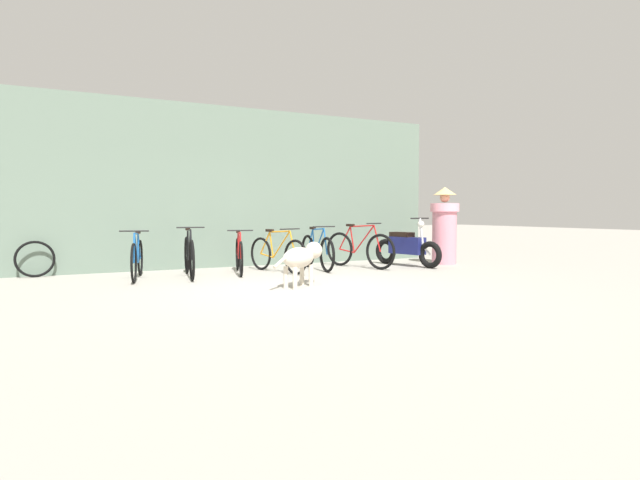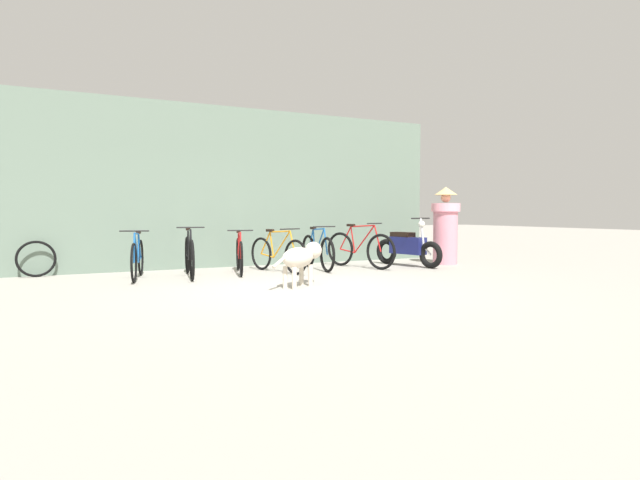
% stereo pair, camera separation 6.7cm
% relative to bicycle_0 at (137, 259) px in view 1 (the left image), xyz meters
% --- Properties ---
extents(ground_plane, '(60.00, 60.00, 0.00)m').
position_rel_bicycle_0_xyz_m(ground_plane, '(2.16, -2.24, -0.35)').
color(ground_plane, '#9E998E').
extents(shop_wall_back, '(9.30, 0.20, 3.33)m').
position_rel_bicycle_0_xyz_m(shop_wall_back, '(2.16, 1.29, 1.31)').
color(shop_wall_back, slate).
rests_on(shop_wall_back, ground).
extents(bicycle_0, '(0.49, 1.63, 0.85)m').
position_rel_bicycle_0_xyz_m(bicycle_0, '(0.00, 0.00, 0.00)').
color(bicycle_0, black).
rests_on(bicycle_0, ground).
extents(bicycle_1, '(0.46, 1.77, 0.90)m').
position_rel_bicycle_0_xyz_m(bicycle_1, '(0.86, -0.09, 0.02)').
color(bicycle_1, black).
rests_on(bicycle_1, ground).
extents(bicycle_2, '(0.52, 1.63, 0.83)m').
position_rel_bicycle_0_xyz_m(bicycle_2, '(1.81, 0.05, -0.01)').
color(bicycle_2, black).
rests_on(bicycle_2, ground).
extents(bicycle_3, '(0.60, 1.66, 0.85)m').
position_rel_bicycle_0_xyz_m(bicycle_3, '(2.51, -0.13, -0.01)').
color(bicycle_3, black).
rests_on(bicycle_3, ground).
extents(bicycle_4, '(0.46, 1.69, 0.88)m').
position_rel_bicycle_0_xyz_m(bicycle_4, '(3.38, -0.05, 0.00)').
color(bicycle_4, black).
rests_on(bicycle_4, ground).
extents(bicycle_5, '(0.68, 1.72, 0.93)m').
position_rel_bicycle_0_xyz_m(bicycle_5, '(4.32, -0.12, 0.03)').
color(bicycle_5, black).
rests_on(bicycle_5, ground).
extents(motorcycle, '(0.65, 1.73, 1.03)m').
position_rel_bicycle_0_xyz_m(motorcycle, '(5.40, -0.29, 0.05)').
color(motorcycle, black).
rests_on(motorcycle, ground).
extents(stray_dog, '(1.07, 0.70, 0.67)m').
position_rel_bicycle_0_xyz_m(stray_dog, '(2.19, -2.01, 0.10)').
color(stray_dog, beige).
rests_on(stray_dog, ground).
extents(person_in_robes, '(0.65, 0.65, 1.70)m').
position_rel_bicycle_0_xyz_m(person_in_robes, '(6.41, -0.28, 0.50)').
color(person_in_robes, pink).
rests_on(person_in_robes, ground).
extents(spare_tire_left, '(0.65, 0.11, 0.65)m').
position_rel_bicycle_0_xyz_m(spare_tire_left, '(-1.59, 1.04, -0.03)').
color(spare_tire_left, black).
rests_on(spare_tire_left, ground).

